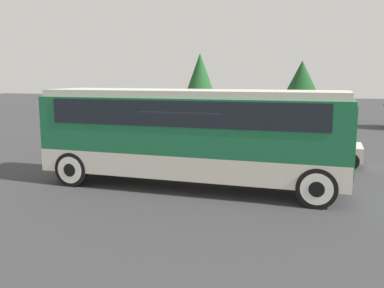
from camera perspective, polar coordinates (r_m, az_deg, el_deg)
name	(u,v)px	position (r m, az deg, el deg)	size (l,w,h in m)	color
ground_plane	(192,187)	(13.81, 0.00, -5.72)	(120.00, 120.00, 0.00)	#38383A
tour_bus	(195,129)	(13.43, 0.39, 1.98)	(9.55, 2.51, 3.10)	silver
parked_car_near	(125,137)	(20.62, -8.95, 0.98)	(4.76, 1.86, 1.32)	black
parked_car_mid	(300,147)	(18.05, 14.15, -0.36)	(4.71, 1.89, 1.29)	silver
tree_left	(200,73)	(40.74, 1.08, 9.49)	(2.61, 2.61, 5.66)	brown
tree_center	(302,80)	(38.03, 14.42, 8.24)	(3.29, 3.29, 4.83)	brown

